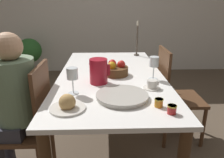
{
  "coord_description": "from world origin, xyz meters",
  "views": [
    {
      "loc": [
        -0.05,
        -1.8,
        1.37
      ],
      "look_at": [
        0.0,
        -0.26,
        0.81
      ],
      "focal_mm": 35.0,
      "sensor_mm": 36.0,
      "label": 1
    }
  ],
  "objects_px": {
    "teacup_near_person": "(152,85)",
    "jam_jar_red": "(159,102)",
    "jam_jar_amber": "(172,109)",
    "fruit_bowl": "(115,69)",
    "chair_opposite": "(174,93)",
    "candlestick_tall": "(137,42)",
    "chair_person_side": "(29,123)",
    "red_pitcher": "(98,71)",
    "person_seated": "(12,100)",
    "serving_tray": "(122,96)",
    "wine_glass_juice": "(72,75)",
    "potted_plant": "(30,53)",
    "bread_plate": "(67,104)",
    "wine_glass_water": "(154,63)"
  },
  "relations": [
    {
      "from": "teacup_near_person",
      "to": "jam_jar_red",
      "type": "bearing_deg",
      "value": -93.78
    },
    {
      "from": "jam_jar_amber",
      "to": "fruit_bowl",
      "type": "height_order",
      "value": "fruit_bowl"
    },
    {
      "from": "chair_opposite",
      "to": "teacup_near_person",
      "type": "height_order",
      "value": "chair_opposite"
    },
    {
      "from": "candlestick_tall",
      "to": "chair_opposite",
      "type": "bearing_deg",
      "value": -59.22
    },
    {
      "from": "chair_person_side",
      "to": "chair_opposite",
      "type": "distance_m",
      "value": 1.36
    },
    {
      "from": "red_pitcher",
      "to": "candlestick_tall",
      "type": "distance_m",
      "value": 1.0
    },
    {
      "from": "jam_jar_red",
      "to": "chair_person_side",
      "type": "bearing_deg",
      "value": 162.55
    },
    {
      "from": "person_seated",
      "to": "jam_jar_amber",
      "type": "xyz_separation_m",
      "value": [
        1.05,
        -0.35,
        0.09
      ]
    },
    {
      "from": "serving_tray",
      "to": "jam_jar_amber",
      "type": "relative_size",
      "value": 6.47
    },
    {
      "from": "wine_glass_juice",
      "to": "serving_tray",
      "type": "relative_size",
      "value": 0.54
    },
    {
      "from": "chair_person_side",
      "to": "jam_jar_red",
      "type": "height_order",
      "value": "chair_person_side"
    },
    {
      "from": "person_seated",
      "to": "jam_jar_amber",
      "type": "relative_size",
      "value": 22.11
    },
    {
      "from": "chair_opposite",
      "to": "potted_plant",
      "type": "distance_m",
      "value": 2.9
    },
    {
      "from": "bread_plate",
      "to": "fruit_bowl",
      "type": "bearing_deg",
      "value": 63.51
    },
    {
      "from": "jam_jar_amber",
      "to": "wine_glass_juice",
      "type": "bearing_deg",
      "value": 152.75
    },
    {
      "from": "teacup_near_person",
      "to": "candlestick_tall",
      "type": "distance_m",
      "value": 1.04
    },
    {
      "from": "candlestick_tall",
      "to": "chair_person_side",
      "type": "bearing_deg",
      "value": -132.42
    },
    {
      "from": "red_pitcher",
      "to": "fruit_bowl",
      "type": "distance_m",
      "value": 0.24
    },
    {
      "from": "person_seated",
      "to": "fruit_bowl",
      "type": "bearing_deg",
      "value": -65.21
    },
    {
      "from": "wine_glass_juice",
      "to": "candlestick_tall",
      "type": "relative_size",
      "value": 0.47
    },
    {
      "from": "jam_jar_red",
      "to": "candlestick_tall",
      "type": "distance_m",
      "value": 1.33
    },
    {
      "from": "red_pitcher",
      "to": "teacup_near_person",
      "type": "xyz_separation_m",
      "value": [
        0.39,
        -0.13,
        -0.07
      ]
    },
    {
      "from": "bread_plate",
      "to": "candlestick_tall",
      "type": "distance_m",
      "value": 1.47
    },
    {
      "from": "serving_tray",
      "to": "potted_plant",
      "type": "xyz_separation_m",
      "value": [
        -1.5,
        2.7,
        -0.32
      ]
    },
    {
      "from": "serving_tray",
      "to": "fruit_bowl",
      "type": "xyz_separation_m",
      "value": [
        -0.02,
        0.49,
        0.03
      ]
    },
    {
      "from": "fruit_bowl",
      "to": "candlestick_tall",
      "type": "relative_size",
      "value": 0.55
    },
    {
      "from": "serving_tray",
      "to": "jam_jar_amber",
      "type": "distance_m",
      "value": 0.34
    },
    {
      "from": "person_seated",
      "to": "potted_plant",
      "type": "xyz_separation_m",
      "value": [
        -0.72,
        2.56,
        -0.24
      ]
    },
    {
      "from": "red_pitcher",
      "to": "wine_glass_water",
      "type": "distance_m",
      "value": 0.45
    },
    {
      "from": "jam_jar_amber",
      "to": "candlestick_tall",
      "type": "bearing_deg",
      "value": 90.14
    },
    {
      "from": "wine_glass_juice",
      "to": "fruit_bowl",
      "type": "distance_m",
      "value": 0.51
    },
    {
      "from": "jam_jar_red",
      "to": "fruit_bowl",
      "type": "relative_size",
      "value": 0.25
    },
    {
      "from": "person_seated",
      "to": "teacup_near_person",
      "type": "xyz_separation_m",
      "value": [
        1.01,
        0.03,
        0.09
      ]
    },
    {
      "from": "jam_jar_red",
      "to": "potted_plant",
      "type": "bearing_deg",
      "value": 121.18
    },
    {
      "from": "person_seated",
      "to": "bread_plate",
      "type": "bearing_deg",
      "value": -121.91
    },
    {
      "from": "wine_glass_juice",
      "to": "jam_jar_amber",
      "type": "bearing_deg",
      "value": -27.25
    },
    {
      "from": "jam_jar_amber",
      "to": "candlestick_tall",
      "type": "xyz_separation_m",
      "value": [
        -0.0,
        1.41,
        0.13
      ]
    },
    {
      "from": "teacup_near_person",
      "to": "jam_jar_amber",
      "type": "height_order",
      "value": "teacup_near_person"
    },
    {
      "from": "wine_glass_water",
      "to": "fruit_bowl",
      "type": "relative_size",
      "value": 0.87
    },
    {
      "from": "chair_person_side",
      "to": "red_pitcher",
      "type": "bearing_deg",
      "value": -75.36
    },
    {
      "from": "wine_glass_water",
      "to": "potted_plant",
      "type": "xyz_separation_m",
      "value": [
        -1.78,
        2.34,
        -0.44
      ]
    },
    {
      "from": "chair_person_side",
      "to": "jam_jar_amber",
      "type": "height_order",
      "value": "chair_person_side"
    },
    {
      "from": "potted_plant",
      "to": "chair_opposite",
      "type": "bearing_deg",
      "value": -44.36
    },
    {
      "from": "wine_glass_juice",
      "to": "teacup_near_person",
      "type": "xyz_separation_m",
      "value": [
        0.56,
        0.08,
        -0.11
      ]
    },
    {
      "from": "teacup_near_person",
      "to": "candlestick_tall",
      "type": "relative_size",
      "value": 0.32
    },
    {
      "from": "bread_plate",
      "to": "red_pitcher",
      "type": "bearing_deg",
      "value": 68.26
    },
    {
      "from": "candlestick_tall",
      "to": "teacup_near_person",
      "type": "bearing_deg",
      "value": -91.71
    },
    {
      "from": "red_pitcher",
      "to": "chair_opposite",
      "type": "bearing_deg",
      "value": 27.51
    },
    {
      "from": "chair_opposite",
      "to": "teacup_near_person",
      "type": "bearing_deg",
      "value": -33.8
    },
    {
      "from": "potted_plant",
      "to": "wine_glass_water",
      "type": "bearing_deg",
      "value": -52.69
    }
  ]
}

